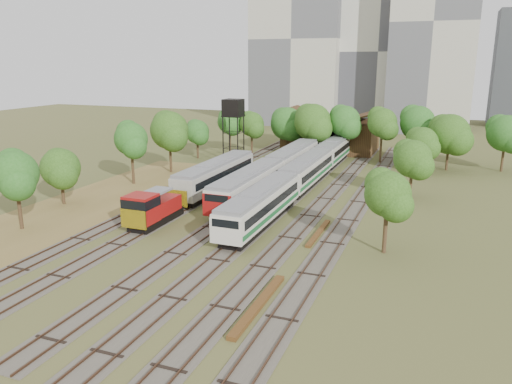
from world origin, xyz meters
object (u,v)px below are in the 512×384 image
at_px(railcar_red_set, 273,171).
at_px(shunter_locomotive, 151,209).
at_px(water_tower, 233,109).
at_px(railcar_green_set, 307,171).

height_order(railcar_red_set, shunter_locomotive, railcar_red_set).
height_order(shunter_locomotive, water_tower, water_tower).
xyz_separation_m(railcar_red_set, shunter_locomotive, (-6.00, -19.68, -0.28)).
relative_size(railcar_green_set, shunter_locomotive, 6.43).
bearing_deg(railcar_red_set, railcar_green_set, 27.93).
bearing_deg(railcar_red_set, shunter_locomotive, -106.95).
xyz_separation_m(railcar_red_set, railcar_green_set, (4.00, 2.12, -0.07)).
distance_m(railcar_green_set, water_tower, 19.22).
bearing_deg(shunter_locomotive, railcar_green_set, 65.36).
distance_m(shunter_locomotive, water_tower, 32.98).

